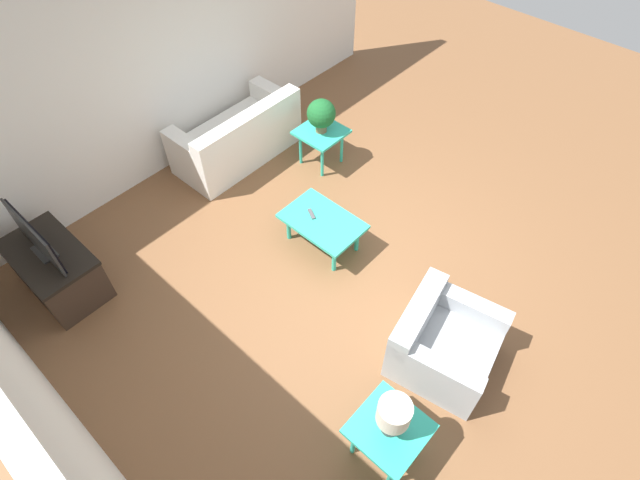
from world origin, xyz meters
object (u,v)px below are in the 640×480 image
at_px(potted_plant, 321,114).
at_px(coffee_table, 322,223).
at_px(side_table_plant, 321,135).
at_px(table_lamp, 393,415).
at_px(side_table_lamp, 389,431).
at_px(sofa, 238,138).
at_px(television, 35,238).
at_px(armchair, 442,343).
at_px(tv_stand_chest, 56,269).

bearing_deg(potted_plant, coffee_table, 132.76).
distance_m(side_table_plant, table_lamp, 3.87).
bearing_deg(side_table_lamp, potted_plant, -39.66).
relative_size(side_table_lamp, table_lamp, 1.35).
bearing_deg(potted_plant, sofa, 36.63).
bearing_deg(television, table_lamp, -165.22).
xyz_separation_m(coffee_table, side_table_plant, (0.99, -1.07, 0.09)).
distance_m(armchair, television, 4.08).
xyz_separation_m(armchair, television, (3.50, 2.02, 0.54)).
height_order(potted_plant, table_lamp, potted_plant).
relative_size(armchair, table_lamp, 2.51).
relative_size(coffee_table, potted_plant, 2.01).
distance_m(sofa, side_table_lamp, 4.26).
height_order(coffee_table, potted_plant, potted_plant).
xyz_separation_m(side_table_lamp, television, (3.65, 0.96, 0.37)).
xyz_separation_m(sofa, armchair, (-3.72, 0.74, -0.04)).
relative_size(sofa, tv_stand_chest, 1.63).
bearing_deg(sofa, side_table_lamp, 64.53).
xyz_separation_m(potted_plant, table_lamp, (-2.97, 2.46, 0.01)).
bearing_deg(tv_stand_chest, coffee_table, -125.49).
bearing_deg(table_lamp, tv_stand_chest, 14.72).
relative_size(tv_stand_chest, potted_plant, 2.33).
bearing_deg(armchair, table_lamp, 177.11).
bearing_deg(table_lamp, side_table_lamp, -71.57).
distance_m(tv_stand_chest, table_lamp, 3.81).
relative_size(coffee_table, side_table_lamp, 1.58).
bearing_deg(tv_stand_chest, table_lamp, -165.28).
xyz_separation_m(coffee_table, tv_stand_chest, (1.67, 2.35, -0.04)).
bearing_deg(armchair, tv_stand_chest, 109.09).
height_order(side_table_plant, tv_stand_chest, tv_stand_chest).
distance_m(armchair, coffee_table, 1.86).
bearing_deg(sofa, coffee_table, 77.28).
bearing_deg(potted_plant, side_table_plant, 180.00).
bearing_deg(coffee_table, side_table_lamp, 144.92).
bearing_deg(side_table_plant, sofa, 36.63).
bearing_deg(television, side_table_plant, -101.27).
xyz_separation_m(television, potted_plant, (-0.68, -3.43, -0.04)).
height_order(coffee_table, table_lamp, table_lamp).
relative_size(side_table_lamp, potted_plant, 1.27).
relative_size(armchair, coffee_table, 1.17).
xyz_separation_m(side_table_lamp, potted_plant, (2.97, -2.46, 0.33)).
distance_m(coffee_table, side_table_plant, 1.46).
distance_m(side_table_plant, television, 3.51).
bearing_deg(armchair, potted_plant, 52.72).
height_order(side_table_lamp, potted_plant, potted_plant).
height_order(tv_stand_chest, table_lamp, table_lamp).
distance_m(sofa, coffee_table, 1.93).
relative_size(potted_plant, table_lamp, 1.07).
bearing_deg(coffee_table, tv_stand_chest, 54.51).
xyz_separation_m(sofa, side_table_lamp, (-3.86, 1.80, 0.13)).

